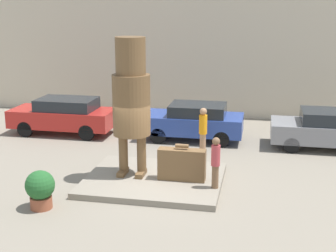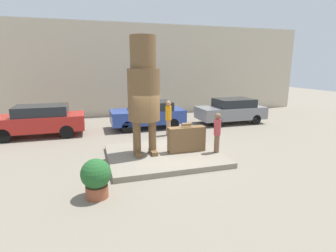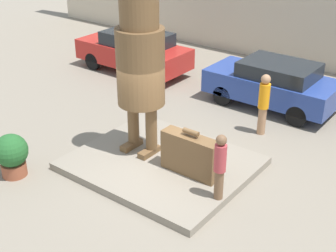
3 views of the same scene
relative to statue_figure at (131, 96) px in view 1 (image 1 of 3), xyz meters
name	(u,v)px [view 1 (image 1 of 3)]	position (x,y,z in m)	size (l,w,h in m)	color
ground_plane	(154,183)	(0.74, -0.14, -2.76)	(60.00, 60.00, 0.00)	gray
pedestal	(154,180)	(0.74, -0.14, -2.67)	(4.31, 3.64, 0.19)	gray
building_backdrop	(198,52)	(0.74, 9.55, 0.44)	(28.00, 0.60, 6.40)	beige
statue_figure	(131,96)	(0.00, 0.00, 0.00)	(1.19, 1.19, 4.39)	brown
giant_suitcase	(182,164)	(1.65, -0.18, -2.07)	(1.48, 0.41, 1.17)	brown
tourist	(216,161)	(2.74, -0.66, -1.71)	(0.27, 0.27, 1.57)	brown
parked_car_red	(64,115)	(-4.45, 4.78, -1.92)	(4.49, 1.81, 1.58)	#B2231E
parked_car_blue	(194,121)	(1.26, 4.96, -1.94)	(4.14, 1.85, 1.53)	#284293
parked_car_grey	(326,129)	(6.53, 4.78, -1.96)	(4.14, 1.90, 1.53)	gray
planter_pot	(40,188)	(-1.91, -2.65, -2.17)	(0.82, 0.82, 1.10)	brown
worker_hivis	(203,129)	(1.89, 3.05, -1.77)	(0.31, 0.31, 1.81)	#A87A56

